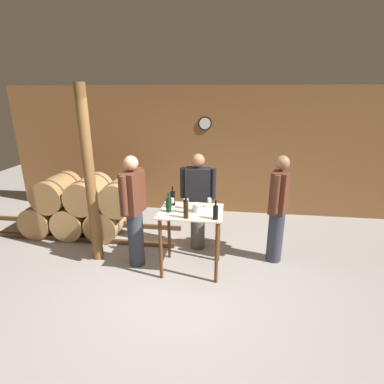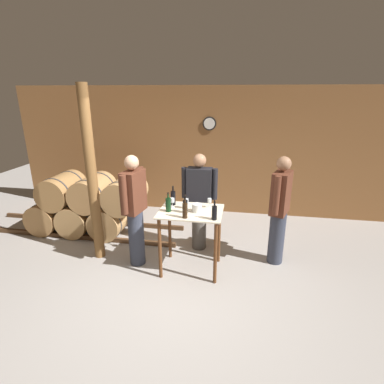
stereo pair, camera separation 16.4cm
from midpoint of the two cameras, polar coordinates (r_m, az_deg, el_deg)
name	(u,v)px [view 1 (the left image)]	position (r m, az deg, el deg)	size (l,w,h in m)	color
ground_plane	(171,291)	(4.31, -5.24, -18.23)	(14.00, 14.00, 0.00)	#9E9993
back_wall	(197,151)	(6.51, 0.19, 7.77)	(8.40, 0.08, 2.70)	brown
barrel_rack	(83,206)	(5.97, -20.79, -2.58)	(3.88, 0.85, 1.12)	#4C331E
tasting_table	(191,224)	(4.37, -1.25, -6.20)	(0.91, 0.70, 0.96)	beige
wooden_post	(90,178)	(4.74, -19.83, 2.49)	(0.16, 0.16, 2.70)	brown
wine_bottle_far_left	(169,205)	(4.23, -5.59, -2.43)	(0.08, 0.08, 0.28)	black
wine_bottle_left	(173,198)	(4.47, -4.75, -1.12)	(0.07, 0.07, 0.29)	black
wine_bottle_center	(186,206)	(4.18, -2.33, -2.68)	(0.07, 0.07, 0.27)	black
wine_bottle_right	(186,210)	(4.01, -2.33, -3.50)	(0.07, 0.07, 0.28)	black
wine_bottle_far_right	(216,212)	(3.98, 3.32, -3.84)	(0.07, 0.07, 0.27)	black
wine_glass_near_left	(172,201)	(4.39, -4.90, -1.69)	(0.07, 0.07, 0.14)	silver
wine_glass_near_center	(186,201)	(4.33, -2.22, -1.82)	(0.07, 0.07, 0.15)	silver
wine_glass_near_right	(209,201)	(4.37, 2.27, -1.67)	(0.06, 0.06, 0.14)	silver
ice_bucket	(197,208)	(4.23, -0.09, -3.03)	(0.14, 0.14, 0.12)	white
person_host	(278,208)	(4.71, 15.12, -2.88)	(0.34, 0.56, 1.70)	#333847
person_visitor_with_scarf	(134,210)	(4.53, -12.02, -3.33)	(0.29, 0.58, 1.73)	#333847
person_visitor_bearded	(198,200)	(4.94, 0.18, -1.59)	(0.59, 0.24, 1.65)	#4C4742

